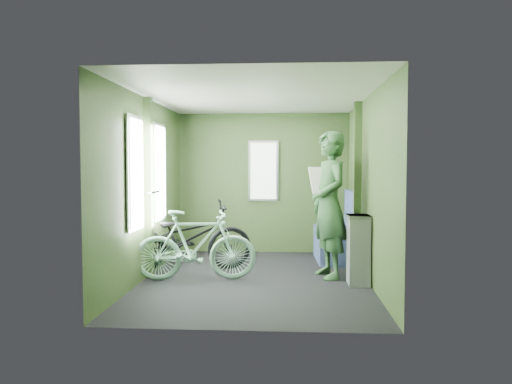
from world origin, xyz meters
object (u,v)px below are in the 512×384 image
(bicycle_black, at_px, (187,271))
(bench_seat, at_px, (337,240))
(bicycle_mint, at_px, (196,281))
(waste_box, at_px, (358,250))
(passenger, at_px, (329,204))

(bicycle_black, height_order, bench_seat, bench_seat)
(bicycle_mint, bearing_deg, bicycle_black, 13.89)
(waste_box, height_order, bench_seat, bench_seat)
(passenger, relative_size, bench_seat, 1.77)
(passenger, xyz_separation_m, bench_seat, (0.21, 1.12, -0.63))
(bicycle_black, height_order, bicycle_mint, bicycle_black)
(waste_box, bearing_deg, bench_seat, 94.28)
(bicycle_black, bearing_deg, bicycle_mint, -174.90)
(bicycle_black, bearing_deg, bench_seat, -83.91)
(passenger, distance_m, bench_seat, 1.30)
(bicycle_mint, bearing_deg, passenger, -86.17)
(passenger, xyz_separation_m, waste_box, (0.32, -0.37, -0.52))
(passenger, bearing_deg, bicycle_black, -114.93)
(waste_box, relative_size, bench_seat, 0.80)
(passenger, bearing_deg, bench_seat, 151.20)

